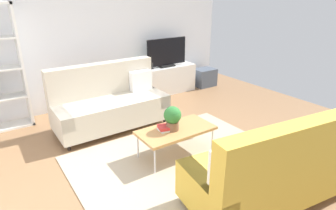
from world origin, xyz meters
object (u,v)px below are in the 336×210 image
(couch_beige, at_px, (110,103))
(table_book_0, at_px, (167,129))
(coffee_table, at_px, (176,131))
(vase_0, at_px, (143,65))
(couch_green, at_px, (272,169))
(tv, at_px, (167,53))
(bottle_0, at_px, (152,66))
(potted_plant, at_px, (172,117))
(tv_console, at_px, (166,80))
(storage_trunk, at_px, (205,77))

(couch_beige, distance_m, table_book_0, 1.40)
(coffee_table, bearing_deg, vase_0, 70.69)
(couch_green, height_order, vase_0, couch_green)
(couch_beige, height_order, tv, tv)
(couch_green, relative_size, bottle_0, 13.71)
(couch_green, xyz_separation_m, potted_plant, (-0.33, 1.43, 0.17))
(couch_green, xyz_separation_m, vase_0, (0.58, 3.86, 0.30))
(tv_console, height_order, table_book_0, tv_console)
(couch_beige, relative_size, coffee_table, 1.73)
(tv_console, xyz_separation_m, bottle_0, (-0.40, -0.04, 0.39))
(couch_green, xyz_separation_m, table_book_0, (-0.40, 1.47, -0.01))
(storage_trunk, bearing_deg, tv_console, 174.81)
(couch_green, height_order, potted_plant, couch_green)
(tv_console, relative_size, bottle_0, 9.61)
(tv_console, height_order, tv, tv)
(potted_plant, xyz_separation_m, bottle_0, (1.09, 2.34, 0.10))
(bottle_0, bearing_deg, tv_console, 5.73)
(coffee_table, relative_size, potted_plant, 3.13)
(couch_beige, xyz_separation_m, couch_green, (0.66, -2.84, 0.00))
(couch_green, distance_m, bottle_0, 3.86)
(potted_plant, bearing_deg, storage_trunk, 41.39)
(vase_0, bearing_deg, storage_trunk, -5.10)
(table_book_0, distance_m, bottle_0, 2.59)
(storage_trunk, relative_size, vase_0, 2.64)
(couch_beige, xyz_separation_m, vase_0, (1.24, 1.02, 0.30))
(couch_green, bearing_deg, potted_plant, 111.04)
(potted_plant, height_order, table_book_0, potted_plant)
(tv, height_order, potted_plant, tv)
(tv, bearing_deg, tv_console, 90.00)
(couch_beige, relative_size, vase_0, 9.66)
(couch_green, bearing_deg, couch_beige, 111.10)
(couch_green, bearing_deg, storage_trunk, 66.61)
(table_book_0, height_order, bottle_0, bottle_0)
(couch_beige, xyz_separation_m, storage_trunk, (2.92, 0.87, -0.22))
(tv, relative_size, table_book_0, 4.17)
(couch_green, height_order, coffee_table, couch_green)
(tv, bearing_deg, couch_beige, -152.39)
(couch_green, height_order, table_book_0, couch_green)
(coffee_table, height_order, table_book_0, table_book_0)
(bottle_0, bearing_deg, table_book_0, -116.69)
(couch_beige, relative_size, table_book_0, 7.93)
(vase_0, distance_m, bottle_0, 0.20)
(tv_console, bearing_deg, couch_beige, -151.90)
(couch_beige, bearing_deg, table_book_0, 100.69)
(couch_green, distance_m, tv, 4.00)
(coffee_table, relative_size, storage_trunk, 2.12)
(tv, height_order, vase_0, tv)
(vase_0, bearing_deg, potted_plant, -110.53)
(storage_trunk, bearing_deg, bottle_0, 177.71)
(potted_plant, height_order, vase_0, vase_0)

